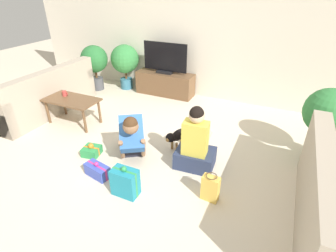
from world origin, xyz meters
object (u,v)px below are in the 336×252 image
Objects in this scene: potted_plant_back_left at (125,61)px; gift_box_b at (125,182)px; potted_plant_corner_right at (328,114)px; coffee_table at (72,102)px; potted_plant_corner_left at (94,61)px; person_sitting at (195,146)px; gift_box_a at (97,170)px; tv_console at (165,84)px; tv at (165,60)px; gift_bag_a at (210,188)px; person_kneeling at (132,136)px; sofa_left at (44,97)px; mug at (65,93)px; dog at (177,136)px; gift_box_c at (92,151)px.

potted_plant_back_left reaches higher than gift_box_b.
gift_box_b is at bearing -138.75° from potted_plant_corner_right.
potted_plant_corner_left is (-0.69, 1.52, 0.25)m from coffee_table.
person_sitting is 1.32m from gift_box_a.
person_sitting is at bearing -30.53° from potted_plant_corner_left.
tv is (0.00, 0.00, 0.53)m from tv_console.
gift_bag_a is (1.45, 0.22, 0.08)m from gift_box_a.
gift_box_a is (-0.19, -0.57, -0.26)m from person_kneeling.
coffee_table is at bearing 81.19° from sofa_left.
tv is 0.99m from potted_plant_back_left.
tv_console is at bearing 59.62° from mug.
mug is (-2.95, 0.86, 0.34)m from gift_bag_a.
coffee_table is 0.74× the size of tv_console.
gift_box_a is at bearing -81.86° from tv_console.
gift_box_a is at bearing -81.86° from tv.
coffee_table is at bearing -114.73° from tv.
tv_console is 0.53m from tv.
tv reaches higher than sofa_left.
person_sitting is at bearing -55.79° from tv.
potted_plant_back_left is at bearing 93.23° from coffee_table.
sofa_left is at bearing 165.49° from gift_bag_a.
potted_plant_corner_right reaches higher than potted_plant_corner_left.
potted_plant_back_left is at bearing 154.85° from dog.
sofa_left is 0.85m from coffee_table.
person_kneeling is at bearing 164.42° from gift_bag_a.
potted_plant_corner_left reaches higher than mug.
person_kneeling is at bearing -16.87° from mug.
gift_box_a is 0.52m from gift_box_c.
tv_console reaches higher than coffee_table.
mug is (0.49, -1.45, -0.15)m from potted_plant_corner_left.
gift_box_c is (-2.96, -1.35, -0.61)m from potted_plant_corner_right.
gift_bag_a is at bearing -33.99° from potted_plant_corner_left.
tv is 8.19× the size of mug.
gift_bag_a is (0.37, -0.51, -0.17)m from person_sitting.
potted_plant_corner_left reaches higher than person_sitting.
gift_bag_a is at bearing 75.49° from sofa_left.
tv_console is 3.16× the size of gift_box_b.
coffee_table is 1.68m from gift_box_a.
tv_console is at bearing 90.84° from gift_box_c.
sofa_left is 4.10× the size of dog.
gift_box_c is at bearing -89.16° from tv.
tv_console is 2.15m from mug.
dog is 1.24m from gift_box_a.
gift_box_b is (1.92, -2.99, -0.48)m from potted_plant_back_left.
tv_console is 4.68× the size of gift_box_c.
potted_plant_corner_right is at bearing -10.39° from potted_plant_corner_left.
sofa_left is at bearing 154.50° from gift_box_b.
potted_plant_corner_right is at bearing -7.87° from person_kneeling.
coffee_table is at bearing -163.26° from dog.
potted_plant_back_left is 2.74× the size of gift_box_a.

